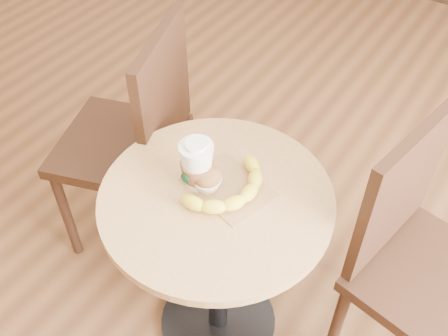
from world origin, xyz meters
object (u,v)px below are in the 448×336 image
Objects in this scene: chair_right at (420,260)px; banana at (231,187)px; cafe_table at (217,242)px; coffee_cup at (197,166)px; muffin at (207,179)px; chair_left at (136,138)px.

chair_right is 3.36× the size of banana.
coffee_cup reaches higher than cafe_table.
chair_right is 11.62× the size of muffin.
banana is at bearing 21.14° from muffin.
chair_right reaches higher than banana.
chair_right is at bearing 75.00° from chair_left.
coffee_cup is at bearing 173.16° from cafe_table.
banana is at bearing 24.96° from coffee_cup.
chair_left is 0.56m from muffin.
muffin is at bearing 124.11° from chair_right.
banana is (0.54, -0.17, 0.22)m from chair_left.
muffin is (-0.60, -0.27, 0.24)m from chair_right.
chair_left reaches higher than chair_right.
cafe_table is 2.52× the size of banana.
chair_left is 1.07m from chair_right.
chair_right is at bearing 26.10° from cafe_table.
chair_left is at bearing 157.53° from muffin.
chair_left reaches higher than coffee_cup.
muffin is 0.29× the size of banana.
chair_right reaches higher than coffee_cup.
chair_right is at bearing 23.90° from muffin.
muffin is (-0.04, 0.01, 0.26)m from cafe_table.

